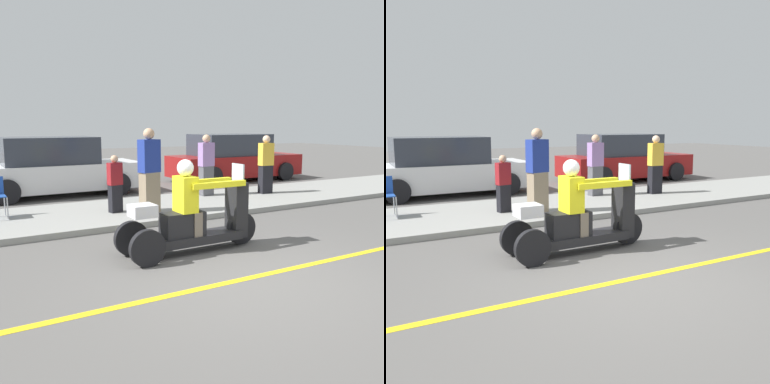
% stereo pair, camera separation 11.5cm
% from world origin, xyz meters
% --- Properties ---
extents(ground_plane, '(60.00, 60.00, 0.00)m').
position_xyz_m(ground_plane, '(0.00, 0.00, 0.00)').
color(ground_plane, '#565451').
extents(lane_stripe, '(24.00, 0.12, 0.01)m').
position_xyz_m(lane_stripe, '(-0.04, 0.00, 0.00)').
color(lane_stripe, gold).
rests_on(lane_stripe, ground).
extents(sidewalk_strip, '(28.00, 2.80, 0.12)m').
position_xyz_m(sidewalk_strip, '(0.00, 4.60, 0.06)').
color(sidewalk_strip, gray).
rests_on(sidewalk_strip, ground).
extents(motorcycle_trike, '(2.38, 0.71, 1.47)m').
position_xyz_m(motorcycle_trike, '(-0.03, 1.38, 0.53)').
color(motorcycle_trike, black).
rests_on(motorcycle_trike, ground).
extents(spectator_far_back, '(0.47, 0.35, 1.80)m').
position_xyz_m(spectator_far_back, '(0.41, 3.97, 0.99)').
color(spectator_far_back, gray).
rests_on(spectator_far_back, sidewalk_strip).
extents(spectator_end_of_line, '(0.39, 0.24, 1.58)m').
position_xyz_m(spectator_end_of_line, '(4.24, 4.79, 0.88)').
color(spectator_end_of_line, black).
rests_on(spectator_end_of_line, sidewalk_strip).
extents(spectator_with_child, '(0.40, 0.26, 1.61)m').
position_xyz_m(spectator_with_child, '(2.65, 5.30, 0.90)').
color(spectator_with_child, '#515156').
rests_on(spectator_with_child, sidewalk_strip).
extents(spectator_near_curb, '(0.32, 0.23, 1.23)m').
position_xyz_m(spectator_near_curb, '(-0.21, 4.38, 0.71)').
color(spectator_near_curb, black).
rests_on(spectator_near_curb, sidewalk_strip).
extents(parked_car_lot_far, '(4.52, 2.00, 1.64)m').
position_xyz_m(parked_car_lot_far, '(-0.65, 8.04, 0.77)').
color(parked_car_lot_far, silver).
rests_on(parked_car_lot_far, ground).
extents(parked_car_lot_right, '(4.72, 2.10, 1.65)m').
position_xyz_m(parked_car_lot_right, '(5.62, 8.26, 0.77)').
color(parked_car_lot_right, maroon).
rests_on(parked_car_lot_right, ground).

